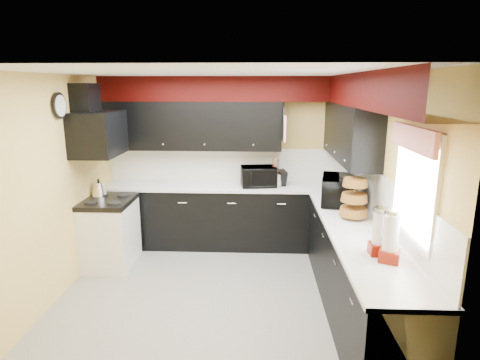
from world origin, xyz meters
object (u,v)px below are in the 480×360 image
Objects in this scene: toaster_oven at (259,176)px; knife_block at (281,178)px; kettle at (99,189)px; microwave at (339,190)px; utensil_crock at (276,181)px.

knife_block is at bearing -4.10° from toaster_oven.
kettle is at bearing 169.88° from knife_block.
microwave reaches higher than toaster_oven.
toaster_oven is 1.30m from microwave.
microwave reaches higher than knife_block.
kettle is (-2.16, -0.53, -0.07)m from toaster_oven.
microwave is 1.11m from utensil_crock.
utensil_crock is 2.46m from kettle.
kettle is (-2.49, -0.55, -0.05)m from knife_block.
kettle is at bearing -168.08° from utensil_crock.
utensil_crock is 0.91× the size of kettle.
microwave reaches higher than kettle.
microwave is 1.09m from knife_block.
toaster_oven is 2.74× the size of utensil_crock.
utensil_crock is 0.10m from knife_block.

